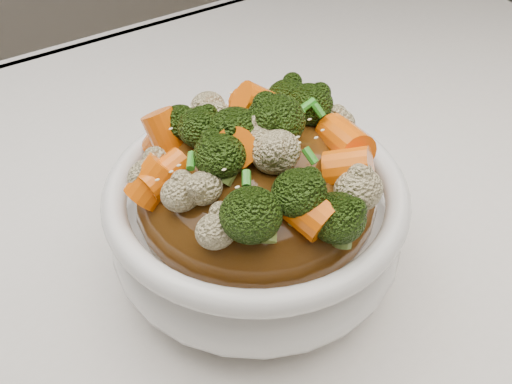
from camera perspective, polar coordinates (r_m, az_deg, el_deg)
tablecloth at (r=0.56m, az=-2.21°, el=-4.44°), size 1.20×0.80×0.04m
bowl at (r=0.48m, az=-0.00°, el=-3.09°), size 0.25×0.25×0.09m
sauce_base at (r=0.45m, az=-0.00°, el=-0.30°), size 0.20×0.20×0.10m
carrots at (r=0.41m, az=-0.00°, el=6.51°), size 0.20×0.20×0.05m
broccoli at (r=0.41m, az=-0.00°, el=6.39°), size 0.20×0.20×0.05m
cauliflower at (r=0.42m, az=-0.00°, el=6.15°), size 0.20×0.20×0.04m
scallions at (r=0.41m, az=-0.00°, el=6.63°), size 0.15×0.15×0.02m
sesame_seeds at (r=0.41m, az=-0.00°, el=6.63°), size 0.18×0.18×0.01m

